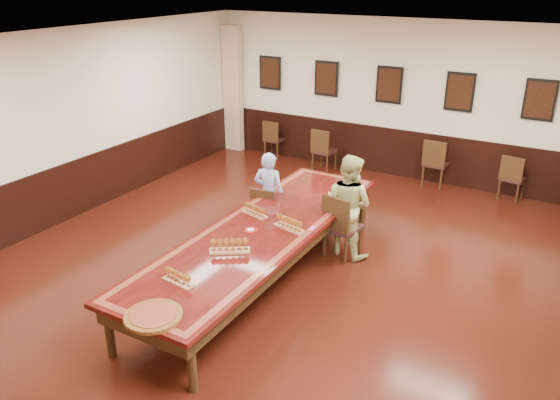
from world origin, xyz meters
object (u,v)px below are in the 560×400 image
Objects in this scene: spare_chair_a at (274,138)px; conference_table at (262,238)px; spare_chair_b at (324,150)px; spare_chair_d at (513,177)px; spare_chair_c at (436,162)px; chair_woman at (343,225)px; person_woman at (348,205)px; carved_platter at (153,316)px; person_man at (269,194)px; chair_man at (267,211)px.

spare_chair_a is 0.17× the size of conference_table.
spare_chair_d is at bearing -170.48° from spare_chair_b.
spare_chair_a is 0.89× the size of spare_chair_c.
chair_woman is 1.05× the size of spare_chair_c.
person_woman reaches higher than spare_chair_b.
spare_chair_c is 1.10× the size of spare_chair_d.
chair_woman is 1.08× the size of spare_chair_b.
conference_table is at bearing 93.06° from carved_platter.
spare_chair_a is 0.55× the size of person_woman.
spare_chair_b is 0.59× the size of person_woman.
spare_chair_b is 0.67× the size of person_man.
spare_chair_b is 2.35m from spare_chair_c.
person_man is 0.89× the size of person_woman.
spare_chair_c is 1.46m from spare_chair_d.
spare_chair_a is 0.92× the size of spare_chair_b.
chair_man is at bearing 102.00° from carved_platter.
spare_chair_a is 0.98× the size of spare_chair_d.
chair_woman is at bearing 168.01° from person_man.
person_man is at bearing 56.70° from spare_chair_d.
person_man is (1.99, -3.57, 0.27)m from spare_chair_a.
chair_woman is at bearing 124.52° from spare_chair_b.
chair_man is 0.56× the size of person_woman.
chair_woman is 0.64× the size of person_woman.
chair_man is 0.87× the size of chair_woman.
carved_platter is (-2.47, -7.13, 0.33)m from spare_chair_d.
spare_chair_a is 1.47m from spare_chair_b.
chair_man is at bearing 90.00° from person_man.
person_man is (-0.01, 0.09, 0.26)m from chair_man.
spare_chair_b is at bearing 100.86° from carved_platter.
spare_chair_d is 5.47m from conference_table.
spare_chair_d reaches higher than spare_chair_a.
chair_woman is at bearing 90.00° from person_woman.
person_man is at bearing 66.71° from spare_chair_c.
spare_chair_a reaches higher than conference_table.
chair_woman is at bearing 130.44° from spare_chair_a.
spare_chair_b is at bearing 13.47° from spare_chair_d.
chair_woman reaches higher than conference_table.
spare_chair_b reaches higher than conference_table.
person_man is 0.28× the size of conference_table.
conference_table is at bearing 69.01° from chair_woman.
person_woman is at bearing 59.34° from conference_table.
chair_woman is at bearing 57.82° from conference_table.
conference_table is (-2.60, -4.81, 0.17)m from spare_chair_d.
spare_chair_d is at bearing -140.23° from person_man.
spare_chair_c is 0.69× the size of person_man.
spare_chair_b reaches higher than spare_chair_a.
spare_chair_a is at bearing -35.43° from person_woman.
person_woman is 0.32× the size of conference_table.
carved_platter is at bearing 93.89° from chair_man.
chair_woman reaches higher than carved_platter.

